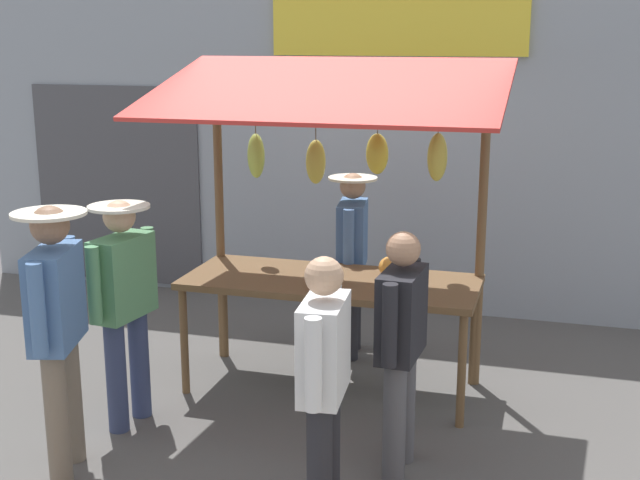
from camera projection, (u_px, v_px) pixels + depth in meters
ground_plane at (331, 388)px, 6.51m from camera, size 40.00×40.00×0.00m
street_backdrop at (385, 137)px, 8.17m from camera, size 9.00×0.30×3.40m
market_stall at (334, 190)px, 6.16m from camera, size 2.50×1.46×2.50m
vendor_with_sunhat at (352, 250)px, 7.00m from camera, size 0.40×0.67×1.56m
shopper_with_ponytail at (57, 318)px, 5.04m from camera, size 0.44×0.69×1.69m
shopper_with_shopping_bag at (401, 338)px, 5.08m from camera, size 0.24×0.67×1.54m
shopper_in_grey_tee at (124, 295)px, 5.70m from camera, size 0.41×0.68×1.60m
shopper_in_striped_shirt at (324, 375)px, 4.53m from camera, size 0.26×0.67×1.53m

